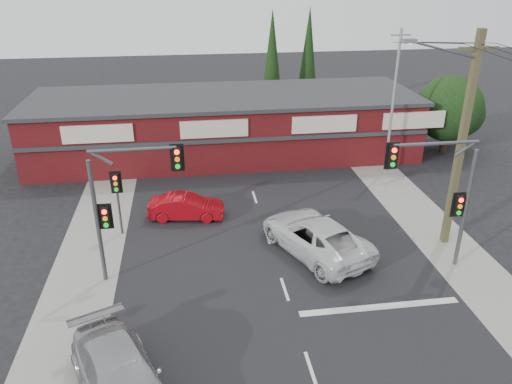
{
  "coord_description": "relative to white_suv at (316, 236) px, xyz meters",
  "views": [
    {
      "loc": [
        -3.62,
        -16.69,
        12.41
      ],
      "look_at": [
        -0.81,
        3.0,
        3.26
      ],
      "focal_mm": 35.0,
      "sensor_mm": 36.0,
      "label": 1
    }
  ],
  "objects": [
    {
      "name": "utility_pole",
      "position": [
        6.37,
        0.01,
        4.55
      ],
      "size": [
        4.38,
        0.59,
        10.0
      ],
      "color": "brown",
      "rests_on": "ground"
    },
    {
      "name": "red_sedan",
      "position": [
        -5.93,
        4.29,
        -0.2
      ],
      "size": [
        4.11,
        1.91,
        1.3
      ],
      "primitive_type": "imported",
      "rotation": [
        0.0,
        0.0,
        1.43
      ],
      "color": "#A00912",
      "rests_on": "ground"
    },
    {
      "name": "verge_right",
      "position": [
        6.51,
        2.03,
        -0.84
      ],
      "size": [
        3.0,
        70.0,
        0.02
      ],
      "primitive_type": "cube",
      "color": "gray",
      "rests_on": "ground"
    },
    {
      "name": "shop_building",
      "position": [
        -2.99,
        14.01,
        1.28
      ],
      "size": [
        27.3,
        8.4,
        4.22
      ],
      "color": "#450D10",
      "rests_on": "ground"
    },
    {
      "name": "traffic_mast_left",
      "position": [
        -8.42,
        -0.97,
        3.08
      ],
      "size": [
        3.77,
        0.27,
        5.97
      ],
      "color": "#47494C",
      "rests_on": "ground"
    },
    {
      "name": "pedestal_signal",
      "position": [
        -9.19,
        3.03,
        1.56
      ],
      "size": [
        0.55,
        0.27,
        3.38
      ],
      "color": "#47494C",
      "rests_on": "ground"
    },
    {
      "name": "white_suv",
      "position": [
        0.0,
        0.0,
        0.0
      ],
      "size": [
        5.01,
        6.73,
        1.7
      ],
      "primitive_type": "imported",
      "rotation": [
        0.0,
        0.0,
        3.55
      ],
      "color": "silver",
      "rests_on": "ground"
    },
    {
      "name": "ground",
      "position": [
        -1.99,
        -2.97,
        -0.85
      ],
      "size": [
        120.0,
        120.0,
        0.0
      ],
      "primitive_type": "plane",
      "color": "black",
      "rests_on": "ground"
    },
    {
      "name": "silver_suv",
      "position": [
        -8.09,
        -7.72,
        -0.05
      ],
      "size": [
        4.24,
        5.96,
        1.6
      ],
      "primitive_type": "imported",
      "rotation": [
        0.0,
        0.0,
        0.41
      ],
      "color": "#A8AAAE",
      "rests_on": "ground"
    },
    {
      "name": "stop_line",
      "position": [
        1.51,
        -4.47,
        -0.83
      ],
      "size": [
        6.5,
        0.35,
        0.01
      ],
      "primitive_type": "cube",
      "color": "silver",
      "rests_on": "ground"
    },
    {
      "name": "traffic_mast_right",
      "position": [
        4.87,
        -1.97,
        3.1
      ],
      "size": [
        3.96,
        0.27,
        5.97
      ],
      "color": "#47494C",
      "rests_on": "ground"
    },
    {
      "name": "conifer_near",
      "position": [
        1.51,
        21.03,
        4.63
      ],
      "size": [
        1.8,
        1.8,
        9.25
      ],
      "color": "#2D2116",
      "rests_on": "ground"
    },
    {
      "name": "conifer_far",
      "position": [
        5.01,
        23.03,
        4.63
      ],
      "size": [
        1.8,
        1.8,
        9.25
      ],
      "color": "#2D2116",
      "rests_on": "ground"
    },
    {
      "name": "verge_left",
      "position": [
        -10.49,
        2.03,
        -0.84
      ],
      "size": [
        3.0,
        70.0,
        0.02
      ],
      "primitive_type": "cube",
      "color": "gray",
      "rests_on": "ground"
    },
    {
      "name": "steel_pole",
      "position": [
        7.01,
        9.03,
        3.85
      ],
      "size": [
        1.2,
        0.16,
        9.0
      ],
      "color": "gray",
      "rests_on": "ground"
    },
    {
      "name": "road_strip",
      "position": [
        -1.99,
        2.03,
        -0.84
      ],
      "size": [
        14.0,
        70.0,
        0.01
      ],
      "primitive_type": "cube",
      "color": "black",
      "rests_on": "ground"
    },
    {
      "name": "lane_dashes",
      "position": [
        -1.99,
        1.76,
        -0.83
      ],
      "size": [
        0.12,
        47.07,
        0.01
      ],
      "color": "silver",
      "rests_on": "ground"
    },
    {
      "name": "tree_cluster",
      "position": [
        12.7,
        12.47,
        2.05
      ],
      "size": [
        5.9,
        5.1,
        5.5
      ],
      "color": "#2D2116",
      "rests_on": "ground"
    }
  ]
}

